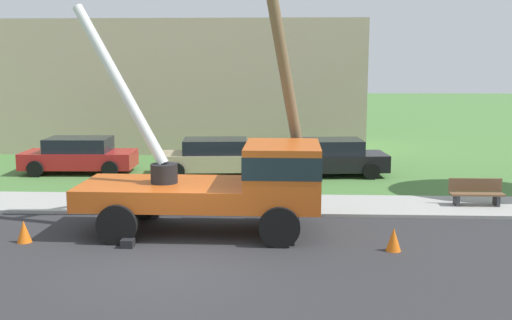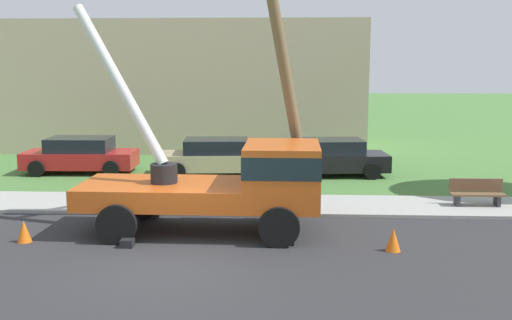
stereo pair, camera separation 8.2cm
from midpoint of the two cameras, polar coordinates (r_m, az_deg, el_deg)
ground_plane at (r=25.13m, az=-2.99°, el=-0.81°), size 120.00×120.00×0.00m
road_asphalt at (r=13.61m, az=-8.19°, el=-9.76°), size 80.00×8.43×0.01m
sidewalk_strip at (r=18.79m, az=-5.01°, el=-4.17°), size 80.00×2.54×0.10m
utility_truck at (r=15.59m, az=-2.13°, el=-1.86°), size 6.76×3.20×5.98m
leaning_utility_pole at (r=16.66m, az=2.67°, el=9.73°), size 2.41×1.84×8.85m
traffic_cone_ahead at (r=14.65m, az=13.06°, el=-7.39°), size 0.36×0.36×0.56m
traffic_cone_behind at (r=16.02m, az=-21.03°, el=-6.33°), size 0.36×0.36×0.56m
parked_sedan_red at (r=25.07m, az=-16.25°, el=0.45°), size 4.46×2.12×1.42m
parked_sedan_tan at (r=23.67m, az=-3.70°, el=0.30°), size 4.54×2.26×1.42m
parked_sedan_black at (r=23.68m, az=7.18°, el=0.24°), size 4.55×2.28×1.42m
park_bench at (r=19.49m, az=20.34°, el=-3.00°), size 1.60×0.45×0.90m
lowrise_building_backdrop at (r=31.47m, az=-6.60°, el=7.06°), size 18.00×6.00×6.40m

